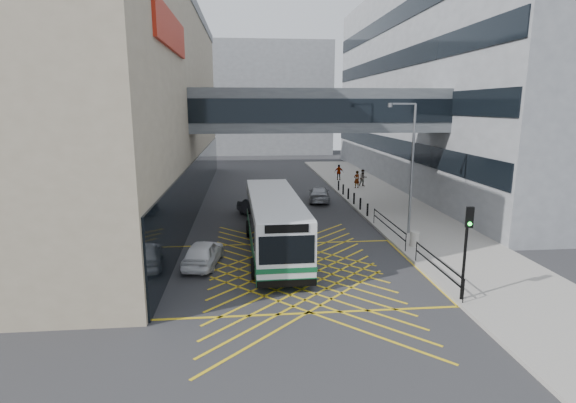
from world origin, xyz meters
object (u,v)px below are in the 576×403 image
object	(u,v)px
car_dark	(255,207)
pedestrian_a	(357,179)
car_white	(203,253)
pedestrian_b	(363,178)
street_lamp	(410,161)
car_silver	(319,194)
traffic_light	(467,240)
pedestrian_c	(339,172)
bus	(274,222)
litter_bin	(414,239)

from	to	relation	value
car_dark	pedestrian_a	distance (m)	14.01
car_white	pedestrian_b	size ratio (longest dim) A/B	2.50
street_lamp	pedestrian_a	xyz separation A→B (m)	(0.80, 15.61, -3.64)
car_dark	street_lamp	distance (m)	11.42
car_dark	pedestrian_a	size ratio (longest dim) A/B	2.70
car_silver	car_dark	bearing A→B (deg)	50.40
traffic_light	pedestrian_c	xyz separation A→B (m)	(1.28, 30.13, -1.70)
car_dark	pedestrian_c	bearing A→B (deg)	-141.80
car_white	car_dark	bearing A→B (deg)	-97.20
bus	pedestrian_b	bearing A→B (deg)	60.83
bus	street_lamp	world-z (taller)	street_lamp
car_white	pedestrian_a	size ratio (longest dim) A/B	2.49
litter_bin	pedestrian_b	bearing A→B (deg)	83.69
bus	car_white	distance (m)	4.16
street_lamp	litter_bin	distance (m)	4.86
car_silver	pedestrian_c	bearing A→B (deg)	-102.53
car_silver	pedestrian_c	distance (m)	10.48
car_silver	pedestrian_c	size ratio (longest dim) A/B	2.56
traffic_light	litter_bin	xyz separation A→B (m)	(0.72, 7.08, -2.09)
car_silver	pedestrian_b	size ratio (longest dim) A/B	2.55
bus	pedestrian_c	xyz separation A→B (m)	(8.35, 22.86, -0.71)
car_dark	pedestrian_b	distance (m)	15.16
car_dark	pedestrian_c	world-z (taller)	pedestrian_c
bus	pedestrian_b	distance (m)	21.34
litter_bin	car_dark	bearing A→B (deg)	135.84
pedestrian_a	pedestrian_b	bearing A→B (deg)	-156.88
pedestrian_b	car_silver	bearing A→B (deg)	-140.76
car_white	pedestrian_b	distance (m)	24.64
traffic_light	litter_bin	distance (m)	7.41
pedestrian_a	pedestrian_b	world-z (taller)	pedestrian_a
car_white	litter_bin	xyz separation A→B (m)	(11.45, 1.49, -0.06)
car_silver	pedestrian_b	world-z (taller)	pedestrian_b
bus	car_white	world-z (taller)	bus
litter_bin	pedestrian_a	size ratio (longest dim) A/B	0.52
street_lamp	car_silver	bearing A→B (deg)	105.00
traffic_light	pedestrian_b	xyz separation A→B (m)	(2.83, 26.15, -1.70)
litter_bin	traffic_light	bearing A→B (deg)	-95.80
street_lamp	pedestrian_b	size ratio (longest dim) A/B	4.78
litter_bin	street_lamp	bearing A→B (deg)	79.84
litter_bin	pedestrian_c	bearing A→B (deg)	88.61
bus	traffic_light	size ratio (longest dim) A/B	2.92
car_silver	car_white	bearing A→B (deg)	69.07
pedestrian_c	pedestrian_a	bearing A→B (deg)	115.90
car_white	car_silver	bearing A→B (deg)	-110.42
car_dark	street_lamp	xyz separation A→B (m)	(9.09, -5.70, 3.93)
pedestrian_b	pedestrian_c	world-z (taller)	pedestrian_b
pedestrian_a	bus	bearing A→B (deg)	42.56
traffic_light	pedestrian_a	bearing A→B (deg)	96.87
bus	car_dark	world-z (taller)	bus
traffic_light	litter_bin	bearing A→B (deg)	95.57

